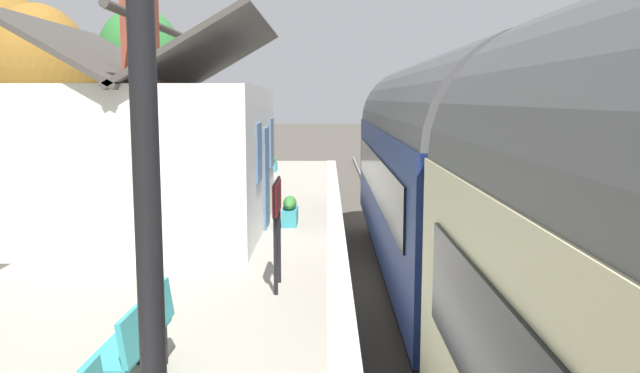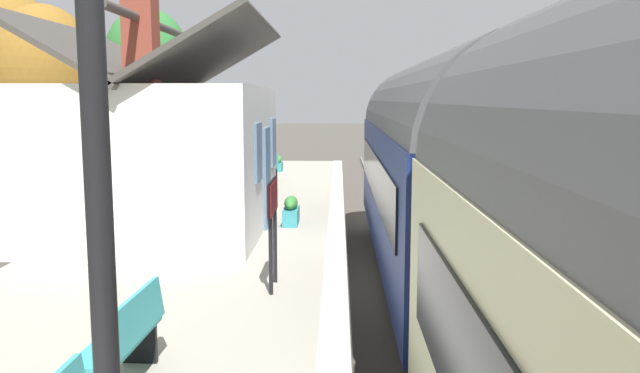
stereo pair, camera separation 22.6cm
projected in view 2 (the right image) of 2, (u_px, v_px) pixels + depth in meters
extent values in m
plane|color=#4C473F|center=(398.00, 286.00, 12.24)|extent=(160.00, 160.00, 0.00)
cube|color=#A39B8C|center=(200.00, 263.00, 12.29)|extent=(32.00, 5.57, 0.85)
cube|color=beige|center=(336.00, 242.00, 12.16)|extent=(32.00, 0.36, 0.02)
cube|color=gray|center=(483.00, 283.00, 12.18)|extent=(52.00, 0.08, 0.14)
cube|color=gray|center=(407.00, 283.00, 12.22)|extent=(52.00, 0.08, 0.14)
cube|color=black|center=(446.00, 269.00, 12.17)|extent=(9.98, 2.29, 0.70)
cube|color=navy|center=(448.00, 190.00, 11.97)|extent=(10.85, 2.70, 2.30)
cylinder|color=#515154|center=(449.00, 129.00, 11.81)|extent=(10.85, 2.65, 2.65)
cube|color=black|center=(375.00, 175.00, 11.97)|extent=(9.22, 0.03, 0.80)
cylinder|color=black|center=(423.00, 233.00, 15.40)|extent=(0.70, 2.16, 0.70)
cylinder|color=black|center=(484.00, 330.00, 8.95)|extent=(0.70, 2.16, 0.70)
cube|color=black|center=(414.00, 147.00, 17.31)|extent=(0.04, 2.16, 0.90)
cylinder|color=#F2EDCC|center=(413.00, 183.00, 17.46)|extent=(0.06, 0.24, 0.24)
cube|color=red|center=(413.00, 199.00, 17.56)|extent=(0.16, 2.56, 0.24)
cube|color=white|center=(160.00, 160.00, 13.02)|extent=(5.25, 4.21, 2.94)
cube|color=#47423D|center=(209.00, 56.00, 12.71)|extent=(5.75, 2.37, 1.42)
cube|color=#47423D|center=(104.00, 56.00, 12.77)|extent=(5.75, 2.37, 1.42)
cylinder|color=#47423D|center=(155.00, 25.00, 12.66)|extent=(5.75, 0.16, 0.16)
cube|color=brown|center=(141.00, 29.00, 11.73)|extent=(0.56, 0.56, 2.02)
cube|color=slate|center=(267.00, 178.00, 13.53)|extent=(0.90, 0.06, 2.10)
cube|color=slate|center=(258.00, 152.00, 12.05)|extent=(0.80, 0.05, 1.10)
cube|color=slate|center=(273.00, 142.00, 14.82)|extent=(0.80, 0.05, 1.10)
cube|color=teal|center=(270.00, 169.00, 20.79)|extent=(1.41, 0.43, 0.06)
cube|color=teal|center=(275.00, 162.00, 20.75)|extent=(1.40, 0.13, 0.40)
cube|color=black|center=(268.00, 178.00, 20.27)|extent=(0.07, 0.36, 0.44)
cube|color=black|center=(272.00, 174.00, 21.37)|extent=(0.07, 0.36, 0.44)
cube|color=teal|center=(118.00, 341.00, 6.01)|extent=(1.41, 0.45, 0.06)
cube|color=teal|center=(136.00, 318.00, 5.97)|extent=(1.40, 0.16, 0.40)
cube|color=black|center=(139.00, 342.00, 6.59)|extent=(0.07, 0.36, 0.44)
cube|color=teal|center=(261.00, 177.00, 18.50)|extent=(1.42, 0.46, 0.06)
cube|color=teal|center=(267.00, 169.00, 18.47)|extent=(1.40, 0.17, 0.40)
cube|color=black|center=(260.00, 188.00, 17.97)|extent=(0.08, 0.36, 0.44)
cube|color=black|center=(263.00, 183.00, 19.08)|extent=(0.08, 0.36, 0.44)
cone|color=#9E5138|center=(242.00, 178.00, 20.86)|extent=(0.45, 0.45, 0.30)
cylinder|color=#9E5138|center=(242.00, 181.00, 20.87)|extent=(0.25, 0.25, 0.06)
ellipsoid|color=#3D8438|center=(242.00, 167.00, 20.81)|extent=(0.53, 0.53, 0.55)
cube|color=teal|center=(278.00, 167.00, 24.03)|extent=(0.80, 0.32, 0.33)
ellipsoid|color=#3D8438|center=(278.00, 159.00, 23.99)|extent=(0.72, 0.29, 0.29)
cube|color=teal|center=(291.00, 216.00, 13.91)|extent=(0.90, 0.32, 0.35)
ellipsoid|color=#3D8438|center=(291.00, 203.00, 13.87)|extent=(0.81, 0.29, 0.29)
cylinder|color=black|center=(106.00, 353.00, 2.45)|extent=(0.10, 0.10, 3.47)
cylinder|color=black|center=(271.00, 256.00, 8.85)|extent=(0.06, 0.06, 1.10)
cylinder|color=black|center=(275.00, 246.00, 9.45)|extent=(0.06, 0.06, 1.10)
cube|color=maroon|center=(272.00, 197.00, 9.05)|extent=(0.90, 0.06, 0.44)
cube|color=black|center=(272.00, 197.00, 9.05)|extent=(0.96, 0.03, 0.50)
cylinder|color=#4C3828|center=(4.00, 142.00, 25.77)|extent=(0.27, 0.27, 3.67)
cylinder|color=#4C3828|center=(150.00, 140.00, 26.27)|extent=(0.39, 0.39, 3.77)
ellipsoid|color=#2D7233|center=(148.00, 58.00, 25.82)|extent=(3.36, 3.36, 3.99)
cylinder|color=#4C3828|center=(51.00, 176.00, 19.29)|extent=(0.29, 0.29, 2.50)
ellipsoid|color=olive|center=(45.00, 81.00, 18.91)|extent=(3.59, 3.28, 4.45)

